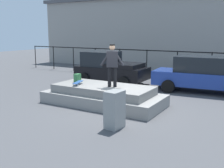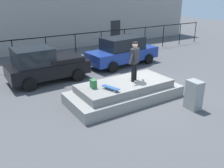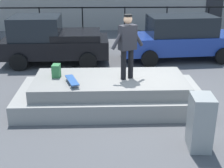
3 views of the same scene
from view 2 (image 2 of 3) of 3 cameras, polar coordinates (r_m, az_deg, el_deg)
ground_plane at (r=11.04m, az=7.09°, el=-2.68°), size 60.00×60.00×0.00m
concrete_ledge at (r=10.45m, az=3.00°, el=-1.81°), size 4.94×2.24×0.79m
skateboarder at (r=10.22m, az=5.36°, el=5.93°), size 0.89×0.51×1.68m
skateboard at (r=9.43m, az=-0.30°, el=-0.87°), size 0.43×0.83×0.12m
backpack at (r=9.65m, az=-4.44°, el=0.03°), size 0.22×0.30×0.34m
car_black_pickup_near at (r=12.91m, az=-15.55°, el=4.50°), size 4.09×2.18×1.83m
car_blue_sedan_mid at (r=15.39m, az=2.54°, el=7.80°), size 4.82×2.30×1.77m
utility_box at (r=10.07m, az=18.78°, el=-2.47°), size 0.48×0.63×1.18m
fence_row at (r=16.53m, az=-8.65°, el=9.80°), size 24.06×0.06×1.81m
warehouse_building at (r=23.19m, az=-16.70°, el=16.54°), size 28.23×7.92×5.83m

